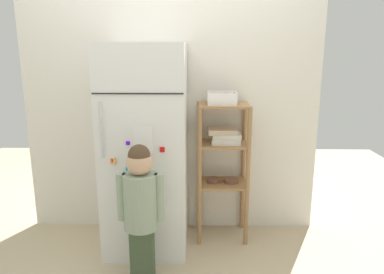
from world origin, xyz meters
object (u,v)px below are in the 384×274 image
refrigerator (146,150)px  child_standing (141,201)px  pantry_shelf_unit (223,153)px  fruit_bin (221,99)px

refrigerator → child_standing: bearing=-86.8°
child_standing → pantry_shelf_unit: bearing=47.5°
pantry_shelf_unit → fruit_bin: size_ratio=5.03×
child_standing → refrigerator: bearing=93.2°
child_standing → fruit_bin: 1.04m
child_standing → pantry_shelf_unit: size_ratio=0.85×
refrigerator → child_standing: 0.54m
child_standing → pantry_shelf_unit: (0.58, 0.64, 0.15)m
refrigerator → fruit_bin: (0.59, 0.15, 0.38)m
child_standing → fruit_bin: (0.56, 0.64, 0.59)m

